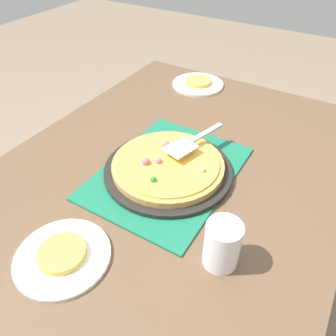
% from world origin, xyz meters
% --- Properties ---
extents(ground_plane, '(8.00, 8.00, 0.00)m').
position_xyz_m(ground_plane, '(0.00, 0.00, 0.00)').
color(ground_plane, '#84705B').
extents(dining_table, '(1.40, 1.00, 0.75)m').
position_xyz_m(dining_table, '(0.00, 0.00, 0.64)').
color(dining_table, brown).
rests_on(dining_table, ground_plane).
extents(placemat, '(0.48, 0.36, 0.01)m').
position_xyz_m(placemat, '(0.00, 0.00, 0.75)').
color(placemat, '#196B4C').
rests_on(placemat, dining_table).
extents(pizza_pan, '(0.38, 0.38, 0.01)m').
position_xyz_m(pizza_pan, '(0.00, 0.00, 0.76)').
color(pizza_pan, black).
rests_on(pizza_pan, placemat).
extents(pizza, '(0.33, 0.33, 0.05)m').
position_xyz_m(pizza, '(0.00, 0.00, 0.78)').
color(pizza, tan).
rests_on(pizza, pizza_pan).
extents(plate_near_left, '(0.22, 0.22, 0.01)m').
position_xyz_m(plate_near_left, '(0.57, 0.19, 0.76)').
color(plate_near_left, white).
rests_on(plate_near_left, dining_table).
extents(plate_far_right, '(0.22, 0.22, 0.01)m').
position_xyz_m(plate_far_right, '(-0.38, 0.05, 0.76)').
color(plate_far_right, white).
rests_on(plate_far_right, dining_table).
extents(served_slice_left, '(0.11, 0.11, 0.02)m').
position_xyz_m(served_slice_left, '(0.57, 0.19, 0.77)').
color(served_slice_left, '#EAB747').
rests_on(served_slice_left, plate_near_left).
extents(served_slice_right, '(0.11, 0.11, 0.02)m').
position_xyz_m(served_slice_right, '(-0.38, 0.05, 0.77)').
color(served_slice_right, '#EAB747').
rests_on(served_slice_right, plate_far_right).
extents(cup_near, '(0.08, 0.08, 0.12)m').
position_xyz_m(cup_near, '(-0.20, -0.26, 0.81)').
color(cup_near, white).
rests_on(cup_near, dining_table).
extents(pizza_server, '(0.23, 0.10, 0.01)m').
position_xyz_m(pizza_server, '(0.09, -0.03, 0.82)').
color(pizza_server, silver).
rests_on(pizza_server, pizza).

